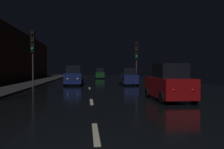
% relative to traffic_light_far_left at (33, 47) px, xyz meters
% --- Properties ---
extents(ground, '(27.20, 84.00, 0.02)m').
position_rel_traffic_light_far_left_xyz_m(ground, '(5.10, 6.16, -3.78)').
color(ground, black).
extents(sidewalk_left, '(4.40, 84.00, 0.15)m').
position_rel_traffic_light_far_left_xyz_m(sidewalk_left, '(-2.30, 6.16, -3.69)').
color(sidewalk_left, '#28282B').
rests_on(sidewalk_left, ground).
extents(lane_centerline, '(0.16, 17.00, 0.01)m').
position_rel_traffic_light_far_left_xyz_m(lane_centerline, '(5.10, -8.40, -3.76)').
color(lane_centerline, beige).
rests_on(lane_centerline, ground).
extents(traffic_light_far_left, '(0.31, 0.46, 5.15)m').
position_rel_traffic_light_far_left_xyz_m(traffic_light_far_left, '(0.00, 0.00, 0.00)').
color(traffic_light_far_left, '#38383A').
rests_on(traffic_light_far_left, ground).
extents(traffic_light_far_right, '(0.37, 0.48, 4.69)m').
position_rel_traffic_light_far_left_xyz_m(traffic_light_far_right, '(10.20, 3.08, -0.38)').
color(traffic_light_far_right, '#38383A').
rests_on(traffic_light_far_right, ground).
extents(car_approaching_headlights, '(1.95, 4.23, 2.13)m').
position_rel_traffic_light_far_left_xyz_m(car_approaching_headlights, '(3.41, 3.99, -2.79)').
color(car_approaching_headlights, '#141E51').
rests_on(car_approaching_headlights, ground).
extents(car_distant_taillights, '(1.76, 3.82, 1.92)m').
position_rel_traffic_light_far_left_xyz_m(car_distant_taillights, '(7.20, 21.59, -2.89)').
color(car_distant_taillights, '#0F3819').
rests_on(car_distant_taillights, ground).
extents(car_parked_right_near, '(1.87, 4.05, 2.04)m').
position_rel_traffic_light_far_left_xyz_m(car_parked_right_near, '(9.40, -9.11, -2.83)').
color(car_parked_right_near, maroon).
rests_on(car_parked_right_near, ground).
extents(car_parked_right_far, '(1.71, 3.70, 1.86)m').
position_rel_traffic_light_far_left_xyz_m(car_parked_right_far, '(9.40, 3.48, -2.92)').
color(car_parked_right_far, '#141E51').
rests_on(car_parked_right_far, ground).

